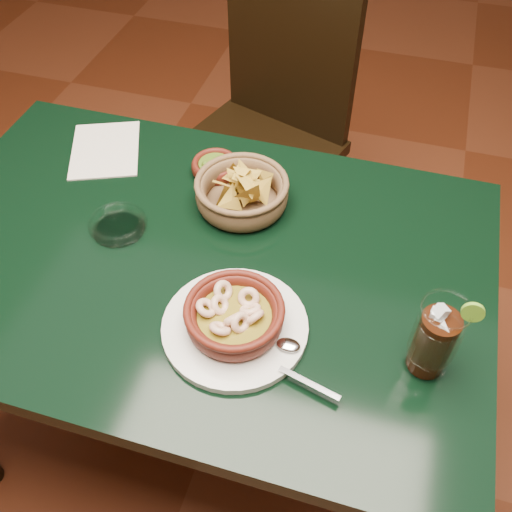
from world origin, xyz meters
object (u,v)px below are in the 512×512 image
(dining_chair, at_px, (264,132))
(chip_basket, at_px, (242,192))
(shrimp_plate, at_px, (235,319))
(dining_table, at_px, (197,284))
(cola_drink, at_px, (435,339))

(dining_chair, distance_m, chip_basket, 0.60)
(shrimp_plate, bearing_deg, dining_chair, 102.35)
(shrimp_plate, bearing_deg, dining_table, 132.74)
(dining_chair, bearing_deg, cola_drink, -57.89)
(dining_chair, bearing_deg, chip_basket, -79.37)
(dining_table, xyz_separation_m, shrimp_plate, (0.14, -0.15, 0.13))
(dining_chair, relative_size, chip_basket, 4.20)
(shrimp_plate, bearing_deg, chip_basket, 105.22)
(dining_table, relative_size, shrimp_plate, 3.48)
(dining_chair, height_order, shrimp_plate, dining_chair)
(dining_chair, xyz_separation_m, chip_basket, (0.10, -0.54, 0.24))
(dining_chair, xyz_separation_m, shrimp_plate, (0.19, -0.86, 0.24))
(chip_basket, height_order, cola_drink, cola_drink)
(shrimp_plate, distance_m, chip_basket, 0.33)
(dining_table, xyz_separation_m, chip_basket, (0.05, 0.17, 0.14))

